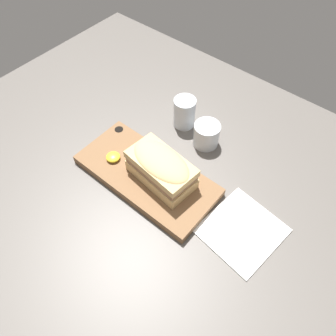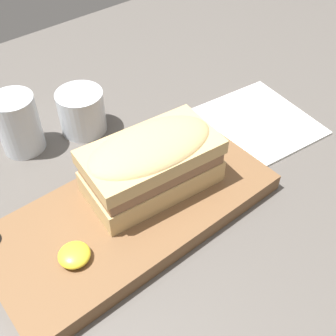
# 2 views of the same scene
# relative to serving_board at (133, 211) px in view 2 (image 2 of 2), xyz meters

# --- Properties ---
(dining_table) EXTENTS (1.52, 1.08, 0.02)m
(dining_table) POSITION_rel_serving_board_xyz_m (0.08, 0.03, -0.02)
(dining_table) COLOR #56514C
(dining_table) RESTS_ON ground
(serving_board) EXTENTS (0.39, 0.18, 0.03)m
(serving_board) POSITION_rel_serving_board_xyz_m (0.00, 0.00, 0.00)
(serving_board) COLOR brown
(serving_board) RESTS_ON dining_table
(sandwich) EXTENTS (0.19, 0.11, 0.09)m
(sandwich) POSITION_rel_serving_board_xyz_m (0.04, 0.01, 0.06)
(sandwich) COLOR tan
(sandwich) RESTS_ON serving_board
(mustard_dollop) EXTENTS (0.04, 0.04, 0.02)m
(mustard_dollop) POSITION_rel_serving_board_xyz_m (-0.10, -0.02, 0.02)
(mustard_dollop) COLOR yellow
(mustard_dollop) RESTS_ON serving_board
(water_glass) EXTENTS (0.07, 0.07, 0.09)m
(water_glass) POSITION_rel_serving_board_xyz_m (-0.05, 0.23, 0.03)
(water_glass) COLOR silver
(water_glass) RESTS_ON dining_table
(wine_glass) EXTENTS (0.08, 0.08, 0.07)m
(wine_glass) POSITION_rel_serving_board_xyz_m (0.05, 0.21, 0.02)
(wine_glass) COLOR silver
(wine_glass) RESTS_ON dining_table
(napkin) EXTENTS (0.19, 0.20, 0.00)m
(napkin) POSITION_rel_serving_board_xyz_m (0.28, 0.03, -0.01)
(napkin) COLOR white
(napkin) RESTS_ON dining_table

